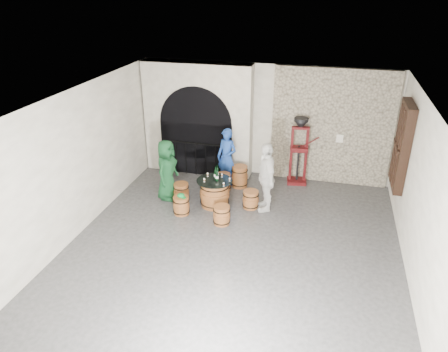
% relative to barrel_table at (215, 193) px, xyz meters
% --- Properties ---
extents(ground, '(8.00, 8.00, 0.00)m').
position_rel_barrel_table_xyz_m(ground, '(0.88, -1.80, -0.35)').
color(ground, '#323234').
rests_on(ground, ground).
extents(wall_back, '(8.00, 0.00, 8.00)m').
position_rel_barrel_table_xyz_m(wall_back, '(0.88, 2.20, 1.25)').
color(wall_back, silver).
rests_on(wall_back, ground).
extents(wall_front, '(8.00, 0.00, 8.00)m').
position_rel_barrel_table_xyz_m(wall_front, '(0.88, -5.80, 1.25)').
color(wall_front, silver).
rests_on(wall_front, ground).
extents(wall_left, '(0.00, 8.00, 8.00)m').
position_rel_barrel_table_xyz_m(wall_left, '(-2.62, -1.80, 1.25)').
color(wall_left, silver).
rests_on(wall_left, ground).
extents(wall_right, '(0.00, 8.00, 8.00)m').
position_rel_barrel_table_xyz_m(wall_right, '(4.38, -1.80, 1.25)').
color(wall_right, silver).
rests_on(wall_right, ground).
extents(ceiling, '(8.00, 8.00, 0.00)m').
position_rel_barrel_table_xyz_m(ceiling, '(0.88, -1.80, 2.85)').
color(ceiling, beige).
rests_on(ceiling, wall_back).
extents(stone_facing_panel, '(3.20, 0.12, 3.18)m').
position_rel_barrel_table_xyz_m(stone_facing_panel, '(2.68, 2.14, 1.25)').
color(stone_facing_panel, '#ABA088').
rests_on(stone_facing_panel, ground).
extents(arched_opening, '(3.10, 0.60, 3.19)m').
position_rel_barrel_table_xyz_m(arched_opening, '(-1.02, 1.94, 1.24)').
color(arched_opening, silver).
rests_on(arched_opening, ground).
extents(shuttered_window, '(0.23, 1.10, 2.00)m').
position_rel_barrel_table_xyz_m(shuttered_window, '(4.26, 0.60, 1.45)').
color(shuttered_window, black).
rests_on(shuttered_window, wall_right).
extents(barrel_table, '(0.90, 0.90, 0.70)m').
position_rel_barrel_table_xyz_m(barrel_table, '(0.00, 0.00, 0.00)').
color(barrel_table, brown).
rests_on(barrel_table, ground).
extents(barrel_stool_left, '(0.41, 0.41, 0.46)m').
position_rel_barrel_table_xyz_m(barrel_stool_left, '(-0.91, 0.06, -0.12)').
color(barrel_stool_left, brown).
rests_on(barrel_stool_left, ground).
extents(barrel_stool_far, '(0.41, 0.41, 0.46)m').
position_rel_barrel_table_xyz_m(barrel_stool_far, '(-0.00, 0.91, -0.12)').
color(barrel_stool_far, brown).
rests_on(barrel_stool_far, ground).
extents(barrel_stool_right, '(0.41, 0.41, 0.46)m').
position_rel_barrel_table_xyz_m(barrel_stool_right, '(0.91, 0.10, -0.12)').
color(barrel_stool_right, brown).
rests_on(barrel_stool_right, ground).
extents(barrel_stool_near_right, '(0.41, 0.41, 0.46)m').
position_rel_barrel_table_xyz_m(barrel_stool_near_right, '(0.40, -0.82, -0.12)').
color(barrel_stool_near_right, brown).
rests_on(barrel_stool_near_right, ground).
extents(barrel_stool_near_left, '(0.41, 0.41, 0.46)m').
position_rel_barrel_table_xyz_m(barrel_stool_near_left, '(-0.67, -0.62, -0.12)').
color(barrel_stool_near_left, brown).
rests_on(barrel_stool_near_left, ground).
extents(green_cap, '(0.23, 0.18, 0.10)m').
position_rel_barrel_table_xyz_m(green_cap, '(-0.67, -0.62, 0.15)').
color(green_cap, '#0B7C2F').
rests_on(green_cap, barrel_stool_near_left).
extents(person_green, '(0.59, 0.83, 1.60)m').
position_rel_barrel_table_xyz_m(person_green, '(-1.29, 0.08, 0.46)').
color(person_green, '#113F1F').
rests_on(person_green, ground).
extents(person_blue, '(0.68, 0.56, 1.61)m').
position_rel_barrel_table_xyz_m(person_blue, '(-0.00, 1.28, 0.46)').
color(person_blue, '#1C419A').
rests_on(person_blue, ground).
extents(person_white, '(0.81, 1.12, 1.76)m').
position_rel_barrel_table_xyz_m(person_white, '(1.26, 0.14, 0.54)').
color(person_white, silver).
rests_on(person_white, ground).
extents(wine_bottle_left, '(0.08, 0.08, 0.32)m').
position_rel_barrel_table_xyz_m(wine_bottle_left, '(0.01, 0.09, 0.48)').
color(wine_bottle_left, black).
rests_on(wine_bottle_left, barrel_table).
extents(wine_bottle_center, '(0.08, 0.08, 0.32)m').
position_rel_barrel_table_xyz_m(wine_bottle_center, '(0.06, -0.00, 0.48)').
color(wine_bottle_center, black).
rests_on(wine_bottle_center, barrel_table).
extents(wine_bottle_right, '(0.08, 0.08, 0.32)m').
position_rel_barrel_table_xyz_m(wine_bottle_right, '(0.02, 0.20, 0.48)').
color(wine_bottle_right, black).
rests_on(wine_bottle_right, barrel_table).
extents(tasting_glass_a, '(0.05, 0.05, 0.10)m').
position_rel_barrel_table_xyz_m(tasting_glass_a, '(-0.22, -0.15, 0.40)').
color(tasting_glass_a, '#BA6024').
rests_on(tasting_glass_a, barrel_table).
extents(tasting_glass_b, '(0.05, 0.05, 0.10)m').
position_rel_barrel_table_xyz_m(tasting_glass_b, '(0.38, 0.04, 0.40)').
color(tasting_glass_b, '#BA6024').
rests_on(tasting_glass_b, barrel_table).
extents(tasting_glass_c, '(0.05, 0.05, 0.10)m').
position_rel_barrel_table_xyz_m(tasting_glass_c, '(-0.07, 0.34, 0.40)').
color(tasting_glass_c, '#BA6024').
rests_on(tasting_glass_c, barrel_table).
extents(tasting_glass_d, '(0.05, 0.05, 0.10)m').
position_rel_barrel_table_xyz_m(tasting_glass_d, '(0.13, 0.23, 0.40)').
color(tasting_glass_d, '#BA6024').
rests_on(tasting_glass_d, barrel_table).
extents(tasting_glass_e, '(0.05, 0.05, 0.10)m').
position_rel_barrel_table_xyz_m(tasting_glass_e, '(0.30, -0.25, 0.40)').
color(tasting_glass_e, '#BA6024').
rests_on(tasting_glass_e, barrel_table).
extents(tasting_glass_f, '(0.05, 0.05, 0.10)m').
position_rel_barrel_table_xyz_m(tasting_glass_f, '(-0.23, 0.18, 0.40)').
color(tasting_glass_f, '#BA6024').
rests_on(tasting_glass_f, barrel_table).
extents(side_barrel, '(0.45, 0.45, 0.60)m').
position_rel_barrel_table_xyz_m(side_barrel, '(0.38, 1.20, -0.05)').
color(side_barrel, brown).
rests_on(side_barrel, ground).
extents(corking_press, '(0.81, 0.49, 1.90)m').
position_rel_barrel_table_xyz_m(corking_press, '(1.89, 1.82, 0.76)').
color(corking_press, '#520D0F').
rests_on(corking_press, ground).
extents(control_box, '(0.18, 0.10, 0.22)m').
position_rel_barrel_table_xyz_m(control_box, '(2.93, 2.06, 1.00)').
color(control_box, silver).
rests_on(control_box, wall_back).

